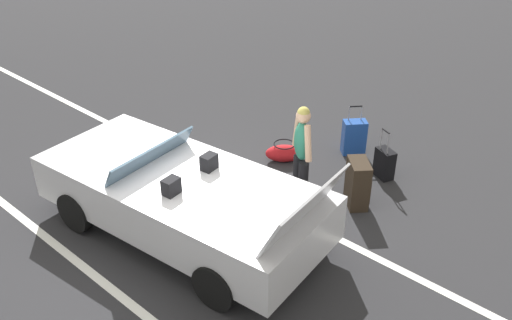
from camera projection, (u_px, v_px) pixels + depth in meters
The scene contains 9 objects.
ground_plane at pixel (184, 232), 7.79m from camera, with size 80.00×80.00×0.00m, color #28282B.
lot_line_near at pixel (247, 193), 8.64m from camera, with size 18.00×0.12×0.01m, color silver.
lot_line_mid at pixel (103, 282), 6.90m from camera, with size 18.00×0.12×0.01m, color silver.
convertible_car at pixel (171, 193), 7.59m from camera, with size 4.34×2.17×1.51m.
suitcase_large_black at pixel (358, 183), 8.20m from camera, with size 0.54×0.54×0.74m.
suitcase_medium_bright at pixel (354, 137), 9.60m from camera, with size 0.45×0.46×0.89m.
suitcase_small_carryon at pixel (385, 163), 8.94m from camera, with size 0.39×0.33×0.87m.
duffel_bag at pixel (284, 153), 9.43m from camera, with size 0.68×0.65×0.34m.
traveler_person at pixel (302, 153), 7.88m from camera, with size 0.56×0.38×1.65m.
Camera 1 is at (-4.88, 3.95, 4.83)m, focal length 38.43 mm.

